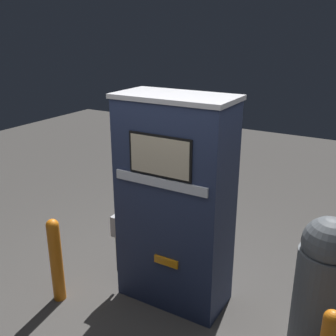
{
  "coord_description": "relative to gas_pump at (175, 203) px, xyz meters",
  "views": [
    {
      "loc": [
        1.55,
        -2.53,
        2.43
      ],
      "look_at": [
        0.0,
        0.12,
        1.34
      ],
      "focal_mm": 42.0,
      "sensor_mm": 36.0,
      "label": 1
    }
  ],
  "objects": [
    {
      "name": "safety_bollard",
      "position": [
        -0.92,
        -0.59,
        -0.53
      ],
      "size": [
        0.12,
        0.12,
        0.84
      ],
      "color": "orange",
      "rests_on": "ground_plane"
    },
    {
      "name": "trash_bin",
      "position": [
        1.3,
        -0.01,
        -0.38
      ],
      "size": [
        0.42,
        0.42,
        1.16
      ],
      "color": "#51565B",
      "rests_on": "ground_plane"
    },
    {
      "name": "ground_plane",
      "position": [
        0.0,
        -0.25,
        -0.97
      ],
      "size": [
        14.0,
        14.0,
        0.0
      ],
      "primitive_type": "plane",
      "color": "#423F3D"
    },
    {
      "name": "gas_pump",
      "position": [
        0.0,
        0.0,
        0.0
      ],
      "size": [
        1.08,
        0.53,
        1.94
      ],
      "color": "#232D4C",
      "rests_on": "ground_plane"
    }
  ]
}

